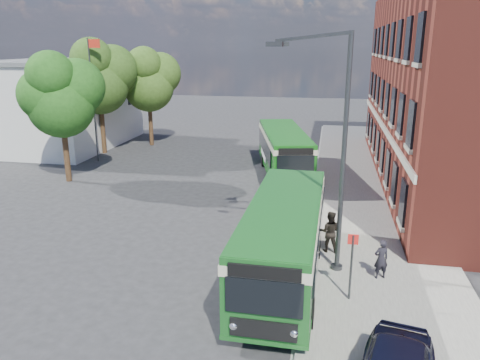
# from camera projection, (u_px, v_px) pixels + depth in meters

# --- Properties ---
(ground) EXTENTS (120.00, 120.00, 0.00)m
(ground) POSITION_uv_depth(u_px,v_px,m) (219.00, 241.00, 21.06)
(ground) COLOR #262629
(ground) RESTS_ON ground
(pavement) EXTENTS (6.00, 48.00, 0.15)m
(pavement) POSITION_uv_depth(u_px,v_px,m) (367.00, 195.00, 27.32)
(pavement) COLOR gray
(pavement) RESTS_ON ground
(kerb_line) EXTENTS (0.12, 48.00, 0.01)m
(kerb_line) POSITION_uv_depth(u_px,v_px,m) (314.00, 193.00, 27.89)
(kerb_line) COLOR beige
(kerb_line) RESTS_ON ground
(white_building) EXTENTS (9.40, 13.40, 7.30)m
(white_building) POSITION_uv_depth(u_px,v_px,m) (63.00, 103.00, 40.26)
(white_building) COLOR silver
(white_building) RESTS_ON ground
(flagpole) EXTENTS (0.95, 0.10, 9.00)m
(flagpole) POSITION_uv_depth(u_px,v_px,m) (93.00, 96.00, 34.19)
(flagpole) COLOR #313336
(flagpole) RESTS_ON ground
(street_lamp) EXTENTS (2.96, 2.38, 9.00)m
(street_lamp) POSITION_uv_depth(u_px,v_px,m) (334.00, 152.00, 16.96)
(street_lamp) COLOR #313336
(street_lamp) RESTS_ON ground
(bus_stop_sign) EXTENTS (0.35, 0.08, 2.52)m
(bus_stop_sign) POSITION_uv_depth(u_px,v_px,m) (351.00, 263.00, 15.67)
(bus_stop_sign) COLOR #313336
(bus_stop_sign) RESTS_ON ground
(bus_front) EXTENTS (2.76, 9.82, 3.02)m
(bus_front) POSITION_uv_depth(u_px,v_px,m) (284.00, 234.00, 17.21)
(bus_front) COLOR #17531C
(bus_front) RESTS_ON ground
(bus_rear) EXTENTS (4.77, 10.30, 3.02)m
(bus_rear) POSITION_uv_depth(u_px,v_px,m) (284.00, 148.00, 31.50)
(bus_rear) COLOR #145D15
(bus_rear) RESTS_ON ground
(pedestrian_a) EXTENTS (0.65, 0.54, 1.53)m
(pedestrian_a) POSITION_uv_depth(u_px,v_px,m) (381.00, 259.00, 17.27)
(pedestrian_a) COLOR black
(pedestrian_a) RESTS_ON pavement
(pedestrian_b) EXTENTS (0.93, 0.76, 1.77)m
(pedestrian_b) POSITION_uv_depth(u_px,v_px,m) (330.00, 232.00, 19.50)
(pedestrian_b) COLOR black
(pedestrian_b) RESTS_ON pavement
(tree_left) EXTENTS (4.87, 4.63, 8.23)m
(tree_left) POSITION_uv_depth(u_px,v_px,m) (60.00, 94.00, 28.78)
(tree_left) COLOR #331F12
(tree_left) RESTS_ON ground
(tree_mid) EXTENTS (5.39, 5.12, 9.09)m
(tree_mid) POSITION_uv_depth(u_px,v_px,m) (99.00, 76.00, 36.46)
(tree_mid) COLOR #331F12
(tree_mid) RESTS_ON ground
(tree_right) EXTENTS (4.99, 4.74, 8.42)m
(tree_right) POSITION_uv_depth(u_px,v_px,m) (149.00, 79.00, 39.59)
(tree_right) COLOR #331F12
(tree_right) RESTS_ON ground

